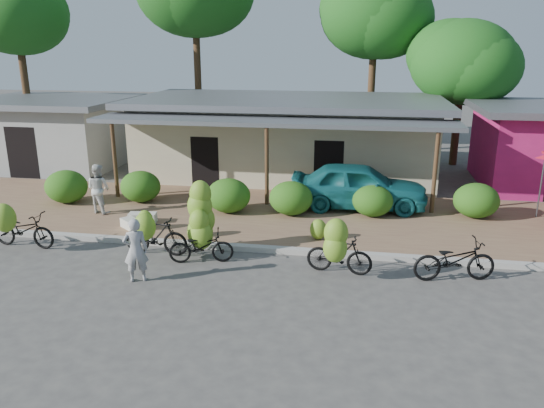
{
  "coord_description": "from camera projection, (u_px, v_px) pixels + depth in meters",
  "views": [
    {
      "loc": [
        3.24,
        -11.45,
        5.52
      ],
      "look_at": [
        0.79,
        2.62,
        1.2
      ],
      "focal_mm": 35.0,
      "sensor_mm": 36.0,
      "label": 1
    }
  ],
  "objects": [
    {
      "name": "ground",
      "position": [
        222.0,
        280.0,
        12.93
      ],
      "size": [
        100.0,
        100.0,
        0.0
      ],
      "primitive_type": "plane",
      "color": "#464341",
      "rests_on": "ground"
    },
    {
      "name": "sidewalk",
      "position": [
        261.0,
        215.0,
        17.62
      ],
      "size": [
        60.0,
        6.0,
        0.12
      ],
      "primitive_type": "cube",
      "color": "#8D6F4C",
      "rests_on": "ground"
    },
    {
      "name": "curb",
      "position": [
        240.0,
        247.0,
        14.79
      ],
      "size": [
        60.0,
        0.25,
        0.15
      ],
      "primitive_type": "cube",
      "color": "#A8A399",
      "rests_on": "ground"
    },
    {
      "name": "shop_main",
      "position": [
        287.0,
        136.0,
        22.73
      ],
      "size": [
        13.0,
        8.5,
        3.35
      ],
      "color": "beige",
      "rests_on": "ground"
    },
    {
      "name": "shop_grey",
      "position": [
        53.0,
        132.0,
        24.63
      ],
      "size": [
        7.0,
        6.0,
        3.15
      ],
      "color": "#9B9A96",
      "rests_on": "ground"
    },
    {
      "name": "tree_back_left",
      "position": [
        14.0,
        11.0,
        25.5
      ],
      "size": [
        5.03,
        4.9,
        8.91
      ],
      "color": "brown",
      "rests_on": "ground"
    },
    {
      "name": "tree_center_right",
      "position": [
        371.0,
        12.0,
        26.02
      ],
      "size": [
        5.46,
        5.37,
        9.05
      ],
      "color": "brown",
      "rests_on": "ground"
    },
    {
      "name": "tree_near_right",
      "position": [
        458.0,
        60.0,
        24.1
      ],
      "size": [
        4.89,
        4.75,
        6.65
      ],
      "color": "brown",
      "rests_on": "ground"
    },
    {
      "name": "hedge_0",
      "position": [
        66.0,
        187.0,
        18.68
      ],
      "size": [
        1.49,
        1.34,
        1.17
      ],
      "primitive_type": "ellipsoid",
      "color": "#1D5B14",
      "rests_on": "sidewalk"
    },
    {
      "name": "hedge_1",
      "position": [
        141.0,
        186.0,
        18.79
      ],
      "size": [
        1.43,
        1.28,
        1.11
      ],
      "primitive_type": "ellipsoid",
      "color": "#1D5B14",
      "rests_on": "sidewalk"
    },
    {
      "name": "hedge_2",
      "position": [
        229.0,
        196.0,
        17.6
      ],
      "size": [
        1.47,
        1.32,
        1.14
      ],
      "primitive_type": "ellipsoid",
      "color": "#1D5B14",
      "rests_on": "sidewalk"
    },
    {
      "name": "hedge_3",
      "position": [
        291.0,
        198.0,
        17.35
      ],
      "size": [
        1.43,
        1.29,
        1.12
      ],
      "primitive_type": "ellipsoid",
      "color": "#1D5B14",
      "rests_on": "sidewalk"
    },
    {
      "name": "hedge_4",
      "position": [
        373.0,
        201.0,
        17.21
      ],
      "size": [
        1.32,
        1.18,
        1.03
      ],
      "primitive_type": "ellipsoid",
      "color": "#1D5B14",
      "rests_on": "sidewalk"
    },
    {
      "name": "hedge_5",
      "position": [
        476.0,
        200.0,
        17.08
      ],
      "size": [
        1.45,
        1.3,
        1.13
      ],
      "primitive_type": "ellipsoid",
      "color": "#1D5B14",
      "rests_on": "sidewalk"
    },
    {
      "name": "bike_far_left",
      "position": [
        20.0,
        228.0,
        14.79
      ],
      "size": [
        1.97,
        1.33,
        1.47
      ],
      "rotation": [
        0.0,
        0.0,
        1.5
      ],
      "color": "black",
      "rests_on": "ground"
    },
    {
      "name": "bike_left",
      "position": [
        154.0,
        234.0,
        14.21
      ],
      "size": [
        1.81,
        1.17,
        1.39
      ],
      "rotation": [
        0.0,
        0.0,
        1.55
      ],
      "color": "black",
      "rests_on": "ground"
    },
    {
      "name": "bike_center",
      "position": [
        201.0,
        229.0,
        14.03
      ],
      "size": [
        1.78,
        1.31,
        2.09
      ],
      "rotation": [
        0.0,
        0.0,
        1.82
      ],
      "color": "black",
      "rests_on": "ground"
    },
    {
      "name": "bike_right",
      "position": [
        338.0,
        250.0,
        12.94
      ],
      "size": [
        1.7,
        1.22,
        1.63
      ],
      "rotation": [
        0.0,
        0.0,
        1.45
      ],
      "color": "black",
      "rests_on": "ground"
    },
    {
      "name": "bike_far_right",
      "position": [
        454.0,
        260.0,
        12.78
      ],
      "size": [
        2.1,
        1.12,
        1.05
      ],
      "rotation": [
        0.0,
        0.0,
        1.79
      ],
      "color": "black",
      "rests_on": "ground"
    },
    {
      "name": "loose_banana_a",
      "position": [
        145.0,
        220.0,
        16.04
      ],
      "size": [
        0.48,
        0.41,
        0.6
      ],
      "primitive_type": "ellipsoid",
      "color": "#82A529",
      "rests_on": "sidewalk"
    },
    {
      "name": "loose_banana_b",
      "position": [
        197.0,
        227.0,
        15.45
      ],
      "size": [
        0.47,
        0.4,
        0.58
      ],
      "primitive_type": "ellipsoid",
      "color": "#82A529",
      "rests_on": "sidewalk"
    },
    {
      "name": "loose_banana_c",
      "position": [
        318.0,
        229.0,
        15.21
      ],
      "size": [
        0.48,
        0.41,
        0.6
      ],
      "primitive_type": "ellipsoid",
      "color": "#82A529",
      "rests_on": "sidewalk"
    },
    {
      "name": "sack_near",
      "position": [
        143.0,
        218.0,
        16.7
      ],
      "size": [
        0.9,
        0.52,
        0.3
      ],
      "primitive_type": "cube",
      "rotation": [
        0.0,
        0.0,
        0.15
      ],
      "color": "white",
      "rests_on": "sidewalk"
    },
    {
      "name": "sack_far",
      "position": [
        131.0,
        224.0,
        16.16
      ],
      "size": [
        0.82,
        0.76,
        0.28
      ],
      "primitive_type": "cube",
      "rotation": [
        0.0,
        0.0,
        -0.67
      ],
      "color": "white",
      "rests_on": "sidewalk"
    },
    {
      "name": "vendor",
      "position": [
        136.0,
        250.0,
        12.66
      ],
      "size": [
        0.69,
        0.58,
        1.6
      ],
      "primitive_type": "imported",
      "rotation": [
        0.0,
        0.0,
        3.55
      ],
      "color": "#949494",
      "rests_on": "ground"
    },
    {
      "name": "bystander",
      "position": [
        99.0,
        189.0,
        17.49
      ],
      "size": [
        0.95,
        0.83,
        1.65
      ],
      "primitive_type": "imported",
      "rotation": [
        0.0,
        0.0,
        2.84
      ],
      "color": "beige",
      "rests_on": "sidewalk"
    },
    {
      "name": "teal_van",
      "position": [
        358.0,
        186.0,
        18.0
      ],
      "size": [
        4.67,
        2.0,
        1.57
      ],
      "primitive_type": "imported",
      "rotation": [
        0.0,
        0.0,
        1.6
      ],
      "color": "#176569",
      "rests_on": "sidewalk"
    }
  ]
}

